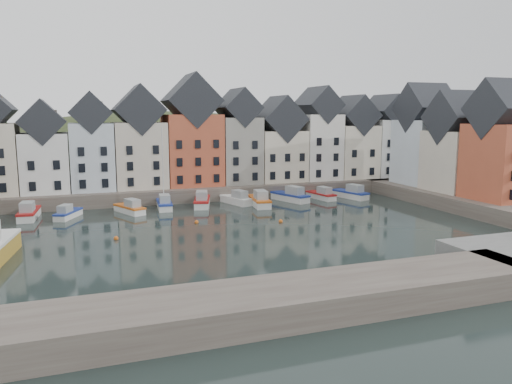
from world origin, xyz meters
name	(u,v)px	position (x,y,z in m)	size (l,w,h in m)	color
ground	(248,235)	(0.00, 0.00, 0.00)	(260.00, 260.00, 0.00)	black
far_quay	(190,189)	(0.00, 30.00, 1.00)	(90.00, 16.00, 2.00)	#4F443D
right_quay	(488,202)	(37.00, 3.00, 1.00)	(14.00, 54.00, 2.00)	#4F443D
near_wall	(211,312)	(-10.00, -22.00, 1.00)	(50.00, 6.00, 2.00)	#4F443D
hillside	(167,257)	(0.02, 56.00, -17.96)	(153.60, 70.40, 64.00)	#273319
far_terrace	(211,142)	(3.21, 28.00, 8.88)	(72.37, 8.16, 17.78)	beige
right_terrace	(461,144)	(36.00, 8.07, 8.91)	(8.30, 24.25, 16.36)	silver
mooring_buoys	(202,227)	(-4.00, 5.33, 0.15)	(20.50, 5.50, 0.50)	#CC5B18
boat_a	(29,213)	(-23.72, 17.95, 0.76)	(2.59, 6.79, 2.55)	silver
boat_b	(68,214)	(-19.03, 16.69, 0.61)	(3.74, 5.53, 2.05)	silver
boat_c	(130,208)	(-11.05, 17.30, 0.67)	(3.98, 6.06, 2.23)	silver
boat_d	(164,204)	(-6.14, 18.91, 0.77)	(2.48, 6.34, 11.83)	silver
boat_e	(202,201)	(-0.62, 18.98, 0.78)	(3.93, 7.12, 2.61)	silver
boat_f	(237,199)	(4.75, 19.07, 0.70)	(3.71, 6.45, 2.36)	silver
boat_g	(259,201)	(7.39, 16.45, 0.80)	(3.02, 7.19, 2.68)	silver
boat_h	(291,196)	(13.37, 18.57, 0.79)	(4.35, 7.21, 2.65)	silver
boat_i	(322,195)	(18.70, 18.65, 0.67)	(2.82, 6.09, 2.25)	silver
boat_j	(351,194)	(23.62, 17.91, 0.75)	(3.71, 6.87, 2.52)	silver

